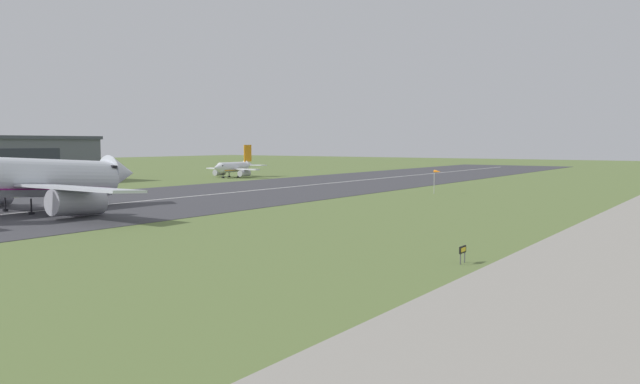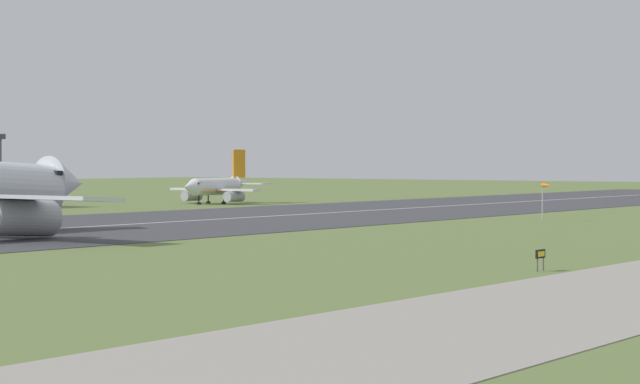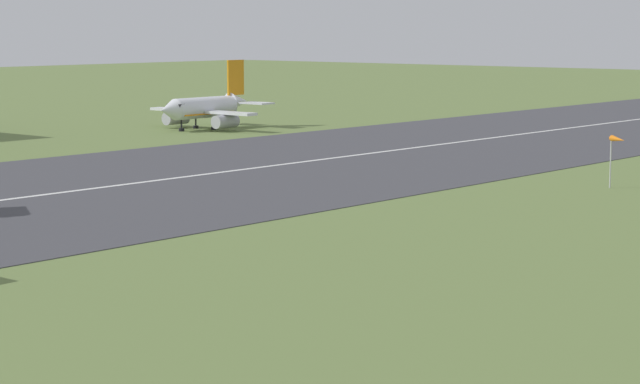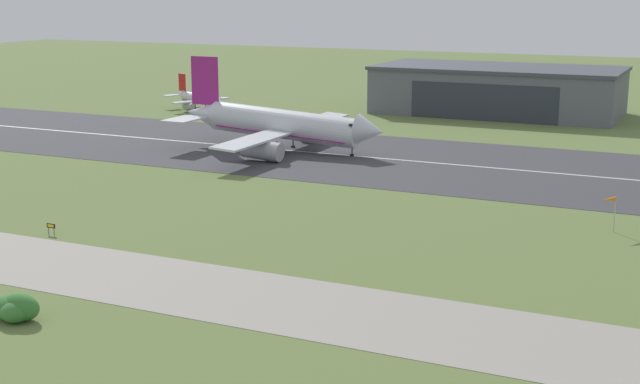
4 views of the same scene
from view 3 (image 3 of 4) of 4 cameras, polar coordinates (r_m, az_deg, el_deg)
ground_plane at (r=71.23m, az=3.99°, el=-5.02°), size 700.25×700.25×0.00m
airplane_parked_centre at (r=188.53m, az=-5.28°, el=3.83°), size 18.23×20.56×10.25m
windsock_pole at (r=121.66m, az=13.44°, el=2.26°), size 2.02×2.42×5.13m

